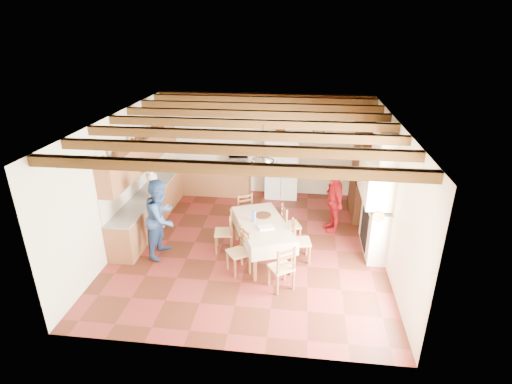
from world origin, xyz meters
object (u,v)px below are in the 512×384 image
at_px(person_woman_blue, 161,218).
at_px(chair_end_far, 248,214).
at_px(hutch, 364,173).
at_px(person_man, 155,196).
at_px(chair_left_far, 224,231).
at_px(dining_table, 262,226).
at_px(chair_right_far, 291,224).
at_px(chair_right_near, 301,241).
at_px(microwave, 239,161).
at_px(chair_left_near, 238,252).
at_px(person_woman_red, 334,200).
at_px(refrigerator, 282,166).
at_px(chair_end_near, 281,267).

bearing_deg(person_woman_blue, chair_end_far, -47.22).
relative_size(hutch, person_man, 1.28).
relative_size(chair_left_far, person_man, 0.51).
bearing_deg(hutch, dining_table, -136.33).
distance_m(hutch, chair_right_far, 2.61).
relative_size(dining_table, chair_right_near, 2.22).
distance_m(person_man, microwave, 2.99).
distance_m(chair_left_near, chair_right_near, 1.42).
bearing_deg(dining_table, microwave, 107.52).
xyz_separation_m(chair_left_near, chair_end_far, (-0.04, 1.73, 0.00)).
height_order(hutch, person_woman_blue, hutch).
bearing_deg(chair_end_far, microwave, 73.87).
bearing_deg(person_man, microwave, -47.03).
xyz_separation_m(chair_left_far, microwave, (-0.16, 3.20, 0.57)).
bearing_deg(chair_end_far, person_woman_red, -20.85).
relative_size(refrigerator, chair_left_near, 1.96).
height_order(hutch, person_woman_red, hutch).
relative_size(chair_left_near, chair_end_near, 1.00).
relative_size(chair_end_near, chair_end_far, 1.00).
relative_size(person_woman_red, microwave, 2.95).
relative_size(chair_right_far, chair_end_far, 1.00).
xyz_separation_m(chair_left_far, chair_right_near, (1.75, -0.21, 0.00)).
height_order(person_man, person_woman_blue, person_man).
bearing_deg(person_man, person_woman_red, -95.85).
height_order(refrigerator, person_woman_blue, refrigerator).
relative_size(dining_table, person_man, 1.13).
height_order(chair_left_near, chair_end_far, same).
xyz_separation_m(chair_left_near, chair_right_near, (1.28, 0.60, 0.00)).
distance_m(chair_right_far, person_woman_blue, 2.96).
bearing_deg(person_man, chair_left_near, -136.89).
height_order(refrigerator, chair_end_far, refrigerator).
bearing_deg(refrigerator, dining_table, -92.80).
bearing_deg(person_woman_red, refrigerator, -159.87).
height_order(refrigerator, dining_table, refrigerator).
distance_m(dining_table, chair_end_far, 1.20).
relative_size(chair_right_far, person_woman_red, 0.59).
height_order(chair_end_far, person_woman_blue, person_woman_blue).
height_order(chair_left_near, chair_left_far, same).
distance_m(person_man, person_woman_red, 4.37).
bearing_deg(chair_left_near, refrigerator, 134.69).
relative_size(chair_left_near, microwave, 1.72).
height_order(refrigerator, chair_right_near, refrigerator).
xyz_separation_m(refrigerator, microwave, (-1.28, -0.09, 0.12)).
xyz_separation_m(chair_left_near, chair_end_near, (0.92, -0.44, 0.00)).
bearing_deg(dining_table, chair_left_far, 170.96).
distance_m(dining_table, chair_right_near, 0.90).
bearing_deg(chair_left_near, person_woman_blue, -142.31).
height_order(chair_end_near, person_man, person_man).
bearing_deg(chair_end_near, chair_right_near, -143.33).
relative_size(refrigerator, person_woman_blue, 1.05).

